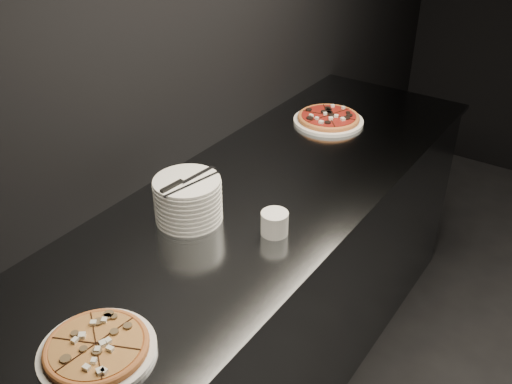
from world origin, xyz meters
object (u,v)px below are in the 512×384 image
Objects in this scene: counter at (259,292)px; pizza_mushroom at (97,348)px; pizza_tomato at (328,119)px; plate_stack at (188,200)px; ramekin at (275,222)px; cutlery at (185,182)px.

counter is 0.96m from pizza_mushroom.
plate_stack is at bearing -91.12° from pizza_tomato.
ramekin is (0.17, -0.17, 0.50)m from counter.
ramekin reaches higher than pizza_mushroom.
pizza_mushroom is 0.67m from ramekin.
plate_stack is at bearing 108.76° from pizza_mushroom.
plate_stack is 0.08m from cutlery.
cutlery is (-0.09, -0.28, 0.61)m from counter.
counter is at bearing 68.28° from plate_stack.
plate_stack reaches higher than pizza_tomato.
cutlery reaches higher than pizza_mushroom.
counter is at bearing -82.71° from pizza_tomato.
cutlery is at bearing 108.48° from pizza_mushroom.
pizza_tomato is 1.40× the size of cutlery.
plate_stack reaches higher than pizza_mushroom.
counter is at bearing 96.26° from pizza_mushroom.
pizza_mushroom is 1.51m from pizza_tomato.
plate_stack is 0.29m from ramekin.
cutlery reaches higher than ramekin.
counter is at bearing 135.46° from ramekin.
pizza_mushroom is at bearing -83.28° from pizza_tomato.
pizza_tomato is 0.88m from ramekin.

